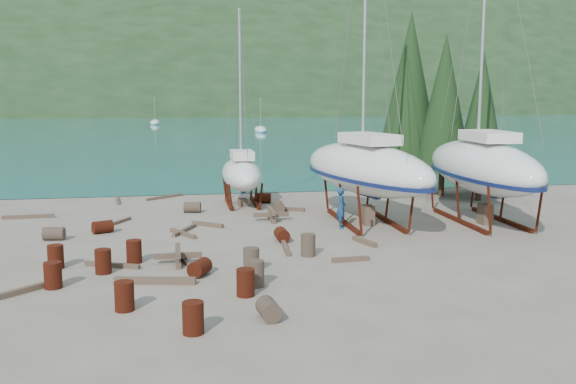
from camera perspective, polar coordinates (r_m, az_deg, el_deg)
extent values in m
plane|color=#675F51|center=(26.57, -1.36, -5.10)|extent=(600.00, 600.00, 0.00)
plane|color=#186878|center=(340.59, -9.36, 7.56)|extent=(700.00, 700.00, 0.00)
ellipsoid|color=black|center=(345.59, -9.37, 7.58)|extent=(800.00, 360.00, 110.00)
cube|color=beige|center=(216.16, -14.33, 7.32)|extent=(6.00, 5.00, 4.00)
cube|color=#A54C2D|center=(216.12, -14.36, 8.06)|extent=(6.60, 5.60, 1.60)
cube|color=beige|center=(218.19, -1.01, 7.60)|extent=(6.00, 5.00, 4.00)
cube|color=#A54C2D|center=(218.16, -1.01, 8.34)|extent=(6.60, 5.60, 1.60)
cylinder|color=black|center=(41.29, 13.47, 0.77)|extent=(0.36, 0.36, 1.60)
cone|color=black|center=(40.91, 13.72, 7.72)|extent=(3.60, 3.60, 8.40)
cylinder|color=black|center=(40.14, 16.56, 0.25)|extent=(0.36, 0.36, 1.36)
cone|color=black|center=(39.76, 16.83, 6.32)|extent=(3.06, 3.06, 7.14)
cylinder|color=black|center=(42.55, 10.56, 1.26)|extent=(0.36, 0.36, 1.84)
cone|color=black|center=(42.20, 10.78, 9.02)|extent=(4.14, 4.14, 9.66)
cylinder|color=black|center=(43.46, 16.58, 0.93)|extent=(0.36, 0.36, 1.44)
cone|color=black|center=(43.10, 16.84, 6.86)|extent=(3.24, 3.24, 7.56)
ellipsoid|color=silver|center=(106.58, -2.46, 5.52)|extent=(2.00, 5.00, 1.40)
cylinder|color=silver|center=(106.46, -2.47, 7.06)|extent=(0.08, 0.08, 5.00)
ellipsoid|color=silver|center=(135.71, -11.74, 6.04)|extent=(2.00, 5.00, 1.40)
cylinder|color=silver|center=(135.61, -11.78, 7.24)|extent=(0.08, 0.08, 5.00)
ellipsoid|color=silver|center=(31.78, 6.89, 2.08)|extent=(5.62, 11.24, 2.52)
cube|color=#0D1643|center=(31.37, 7.15, 0.49)|extent=(0.70, 1.95, 1.00)
cube|color=silver|center=(31.13, 7.23, 4.72)|extent=(2.45, 3.56, 0.50)
cylinder|color=silver|center=(32.36, 6.87, 16.11)|extent=(0.14, 0.14, 12.96)
cube|color=#501A0D|center=(31.89, 4.91, -2.60)|extent=(0.18, 5.94, 0.20)
cube|color=#501A0D|center=(32.51, 8.67, -2.45)|extent=(0.18, 5.94, 0.20)
cube|color=brown|center=(31.61, 7.10, -2.05)|extent=(0.50, 0.80, 0.94)
ellipsoid|color=silver|center=(33.12, 16.87, 2.17)|extent=(3.53, 11.01, 2.58)
cube|color=#0D1643|center=(32.74, 17.23, 0.60)|extent=(0.31, 1.97, 1.00)
cube|color=silver|center=(32.51, 17.42, 4.75)|extent=(1.85, 3.33, 0.50)
cylinder|color=silver|center=(33.70, 17.05, 15.81)|extent=(0.14, 0.14, 13.10)
cube|color=#501A0D|center=(33.04, 14.94, -2.47)|extent=(0.18, 6.00, 0.20)
cube|color=#501A0D|center=(34.03, 18.34, -2.30)|extent=(0.18, 6.00, 0.20)
cube|color=brown|center=(32.97, 17.12, -1.89)|extent=(0.50, 0.80, 0.99)
ellipsoid|color=silver|center=(36.86, -4.14, 1.59)|extent=(2.24, 6.93, 1.78)
cube|color=#0D1643|center=(36.57, -4.08, 0.84)|extent=(0.26, 1.25, 1.00)
cube|color=silver|center=(36.39, -4.11, 3.30)|extent=(1.22, 2.09, 0.50)
cylinder|color=silver|center=(36.92, -4.29, 9.59)|extent=(0.14, 0.14, 8.29)
cube|color=#501A0D|center=(37.04, -5.28, -1.02)|extent=(0.18, 3.80, 0.20)
cube|color=#501A0D|center=(37.19, -2.95, -0.95)|extent=(0.18, 3.80, 0.20)
cube|color=brown|center=(36.75, -4.06, -0.93)|extent=(0.50, 0.80, 0.39)
imported|color=navy|center=(30.61, 4.77, -1.41)|extent=(0.61, 0.79, 1.95)
cylinder|color=#501A0D|center=(22.63, -20.17, -6.96)|extent=(0.58, 0.58, 0.88)
cylinder|color=#2D2823|center=(18.51, -1.73, -10.39)|extent=(0.67, 0.94, 0.58)
cylinder|color=#501A0D|center=(30.69, -16.15, -3.00)|extent=(1.04, 0.88, 0.58)
cylinder|color=#501A0D|center=(17.59, -8.43, -11.00)|extent=(0.58, 0.58, 0.88)
cylinder|color=#501A0D|center=(37.58, -2.21, -0.55)|extent=(0.98, 0.75, 0.58)
cylinder|color=#2D2823|center=(23.20, -3.28, -6.04)|extent=(0.58, 0.58, 0.88)
cylinder|color=#501A0D|center=(27.88, -0.55, -3.82)|extent=(0.60, 0.89, 0.58)
cylinder|color=#501A0D|center=(20.52, -3.80, -8.03)|extent=(0.58, 0.58, 0.88)
cylinder|color=#501A0D|center=(25.08, -19.95, -5.44)|extent=(0.58, 0.58, 0.88)
cylinder|color=#2D2823|center=(34.92, -8.50, -1.35)|extent=(0.97, 0.72, 0.58)
cylinder|color=#501A0D|center=(23.89, -16.11, -5.94)|extent=(0.58, 0.58, 0.88)
cylinder|color=#2D2823|center=(34.74, -0.81, -1.31)|extent=(0.61, 0.90, 0.58)
cylinder|color=#501A0D|center=(22.92, -7.85, -6.68)|extent=(0.93, 1.05, 0.58)
cylinder|color=#501A0D|center=(19.76, -14.34, -8.96)|extent=(0.58, 0.58, 0.88)
cylinder|color=#501A0D|center=(25.05, -13.52, -5.16)|extent=(0.58, 0.58, 0.88)
cylinder|color=#2D2823|center=(29.90, -20.09, -3.50)|extent=(0.95, 0.68, 0.58)
cylinder|color=#2D2823|center=(21.48, -2.89, -7.25)|extent=(0.58, 0.58, 0.88)
cylinder|color=#2D2823|center=(25.39, 1.80, -4.73)|extent=(0.58, 0.58, 0.88)
cube|color=brown|center=(39.50, -14.90, -0.71)|extent=(0.45, 2.72, 0.14)
cube|color=brown|center=(27.67, 6.80, -4.39)|extent=(0.68, 1.60, 0.19)
cube|color=brown|center=(35.57, -22.10, -2.04)|extent=(2.55, 0.31, 0.19)
cube|color=brown|center=(24.00, -8.72, -6.53)|extent=(0.69, 2.60, 0.15)
cube|color=brown|center=(29.46, -9.31, -3.66)|extent=(1.18, 1.87, 0.17)
cube|color=brown|center=(26.57, -0.24, -4.92)|extent=(0.36, 2.57, 0.16)
cube|color=brown|center=(35.15, -0.18, -1.51)|extent=(1.95, 1.06, 0.19)
cube|color=brown|center=(24.75, 5.59, -5.97)|extent=(1.50, 0.29, 0.17)
cube|color=brown|center=(31.27, -7.17, -2.88)|extent=(1.51, 1.26, 0.19)
cube|color=brown|center=(40.02, -10.91, -0.44)|extent=(2.24, 1.83, 0.15)
cube|color=brown|center=(30.16, -9.18, -3.38)|extent=(1.17, 2.25, 0.16)
cube|color=brown|center=(24.70, -15.37, -6.28)|extent=(2.08, 1.04, 0.17)
cube|color=brown|center=(22.49, -22.61, -8.12)|extent=(1.83, 1.77, 0.18)
cube|color=brown|center=(32.33, -15.36, -2.78)|extent=(1.64, 2.88, 0.15)
cube|color=brown|center=(22.26, -11.75, -7.72)|extent=(2.75, 0.77, 0.23)
cube|color=brown|center=(24.71, -9.74, -6.05)|extent=(0.20, 1.80, 0.20)
cube|color=brown|center=(24.66, -9.75, -5.60)|extent=(1.80, 0.20, 0.20)
cube|color=brown|center=(24.61, -9.76, -5.15)|extent=(0.20, 1.80, 0.20)
cube|color=brown|center=(32.44, -1.49, -2.38)|extent=(0.20, 1.80, 0.20)
cube|color=brown|center=(32.40, -1.49, -2.03)|extent=(1.80, 0.20, 0.20)
cube|color=brown|center=(32.36, -1.49, -1.68)|extent=(0.20, 1.80, 0.20)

